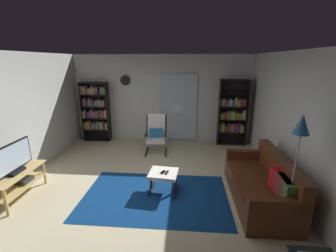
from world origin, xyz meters
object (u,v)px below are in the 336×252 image
object	(u,v)px
lounge_armchair	(156,133)
ottoman	(163,175)
television	(13,159)
wall_clock	(125,80)
bookshelf_near_tv	(96,110)
bookshelf_near_sofa	(232,114)
leather_sofa	(263,186)
tv_remote	(167,172)
cell_phone	(163,172)
tv_stand	(18,181)
floor_lamp_by_sofa	(300,136)

from	to	relation	value
lounge_armchair	ottoman	distance (m)	2.05
ottoman	television	bearing A→B (deg)	-170.86
television	wall_clock	xyz separation A→B (m)	(1.18, 3.33, 1.10)
bookshelf_near_tv	bookshelf_near_sofa	distance (m)	4.10
bookshelf_near_sofa	ottoman	distance (m)	3.32
leather_sofa	tv_remote	distance (m)	1.71
television	cell_phone	size ratio (longest dim) A/B	6.39
tv_stand	bookshelf_near_tv	xyz separation A→B (m)	(0.25, 3.17, 0.64)
ottoman	wall_clock	bearing A→B (deg)	116.13
bookshelf_near_sofa	wall_clock	xyz separation A→B (m)	(-3.17, 0.14, 0.95)
tv_stand	leather_sofa	size ratio (longest dim) A/B	0.59
floor_lamp_by_sofa	wall_clock	xyz separation A→B (m)	(-3.36, 3.74, 0.40)
bookshelf_near_tv	leather_sofa	size ratio (longest dim) A/B	0.95
wall_clock	bookshelf_near_sofa	bearing A→B (deg)	-2.62
bookshelf_near_sofa	floor_lamp_by_sofa	world-z (taller)	bookshelf_near_sofa
tv_stand	cell_phone	bearing A→B (deg)	8.34
bookshelf_near_tv	lounge_armchair	bearing A→B (deg)	-21.63
tv_remote	cell_phone	xyz separation A→B (m)	(-0.08, 0.01, -0.00)
wall_clock	bookshelf_near_tv	bearing A→B (deg)	-172.05
tv_stand	wall_clock	size ratio (longest dim) A/B	3.87
lounge_armchair	wall_clock	world-z (taller)	wall_clock
bookshelf_near_tv	leather_sofa	distance (m)	5.13
floor_lamp_by_sofa	wall_clock	world-z (taller)	wall_clock
floor_lamp_by_sofa	tv_remote	bearing A→B (deg)	156.75
television	wall_clock	distance (m)	3.70
lounge_armchair	tv_remote	bearing A→B (deg)	-77.07
leather_sofa	floor_lamp_by_sofa	bearing A→B (deg)	-75.63
tv_stand	floor_lamp_by_sofa	world-z (taller)	floor_lamp_by_sofa
television	cell_phone	bearing A→B (deg)	8.85
television	floor_lamp_by_sofa	size ratio (longest dim) A/B	0.51
bookshelf_near_tv	cell_phone	size ratio (longest dim) A/B	12.88
ottoman	bookshelf_near_tv	bearing A→B (deg)	130.38
bookshelf_near_tv	bookshelf_near_sofa	bearing A→B (deg)	-0.20
television	floor_lamp_by_sofa	bearing A→B (deg)	-5.12
lounge_armchair	tv_remote	distance (m)	2.08
cell_phone	bookshelf_near_sofa	bearing A→B (deg)	79.77
lounge_armchair	bookshelf_near_tv	bearing A→B (deg)	158.37
bookshelf_near_tv	cell_phone	xyz separation A→B (m)	(2.36, -2.79, -0.56)
tv_stand	lounge_armchair	xyz separation A→B (m)	(2.22, 2.39, 0.21)
cell_phone	floor_lamp_by_sofa	size ratio (longest dim) A/B	0.08
television	floor_lamp_by_sofa	distance (m)	4.61
leather_sofa	bookshelf_near_tv	bearing A→B (deg)	144.34
lounge_armchair	floor_lamp_by_sofa	bearing A→B (deg)	-50.49
television	ottoman	size ratio (longest dim) A/B	1.58
television	wall_clock	bearing A→B (deg)	70.44
bookshelf_near_tv	lounge_armchair	xyz separation A→B (m)	(1.97, -0.78, -0.43)
leather_sofa	floor_lamp_by_sofa	distance (m)	1.32
bookshelf_near_sofa	floor_lamp_by_sofa	xyz separation A→B (m)	(0.19, -3.59, 0.54)
ottoman	wall_clock	size ratio (longest dim) A/B	1.95
tv_stand	leather_sofa	distance (m)	4.39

